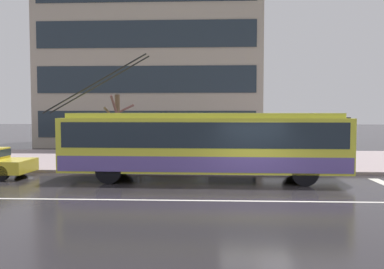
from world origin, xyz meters
name	(u,v)px	position (x,y,z in m)	size (l,w,h in m)	color
ground_plane	(257,194)	(0.00, 0.00, 0.00)	(160.00, 160.00, 0.00)	#242225
sidewalk_slab	(238,160)	(0.00, 9.32, 0.07)	(80.00, 10.00, 0.14)	gray
lane_centre_line	(261,201)	(0.00, -1.20, 0.00)	(72.00, 0.14, 0.01)	silver
trolleybus	(204,143)	(-1.89, 2.72, 1.54)	(12.50, 2.75, 5.22)	yellow
bus_shelter	(174,130)	(-3.47, 6.43, 1.93)	(3.68, 1.54, 2.42)	gray
pedestrian_at_shelter	(255,149)	(0.44, 4.74, 1.10)	(0.36, 0.36, 1.62)	#1C2529
pedestrian_approaching_curb	(299,133)	(2.99, 7.15, 1.76)	(1.45, 1.45, 1.99)	#1B2A28
street_tree_bare	(117,125)	(-6.69, 7.73, 2.13)	(1.38, 1.38, 3.64)	brown
office_tower_corner_left	(155,45)	(-6.60, 22.16, 8.87)	(18.31, 10.92, 17.72)	gray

